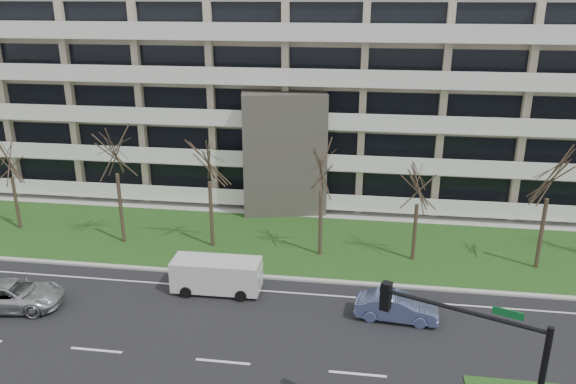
% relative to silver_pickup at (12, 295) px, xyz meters
% --- Properties ---
extents(ground, '(160.00, 160.00, 0.00)m').
position_rel_silver_pickup_xyz_m(ground, '(12.02, -2.94, -0.72)').
color(ground, black).
rests_on(ground, ground).
extents(grass_verge, '(90.00, 10.00, 0.06)m').
position_rel_silver_pickup_xyz_m(grass_verge, '(12.02, 10.06, -0.69)').
color(grass_verge, '#214B19').
rests_on(grass_verge, ground).
extents(curb, '(90.00, 0.35, 0.12)m').
position_rel_silver_pickup_xyz_m(curb, '(12.02, 5.06, -0.66)').
color(curb, '#B2B2AD').
rests_on(curb, ground).
extents(sidewalk, '(90.00, 2.00, 0.08)m').
position_rel_silver_pickup_xyz_m(sidewalk, '(12.02, 15.56, -0.68)').
color(sidewalk, '#B2B2AD').
rests_on(sidewalk, ground).
extents(lane_edge_line, '(90.00, 0.12, 0.01)m').
position_rel_silver_pickup_xyz_m(lane_edge_line, '(12.02, 3.56, -0.72)').
color(lane_edge_line, white).
rests_on(lane_edge_line, ground).
extents(apartment_building, '(60.50, 15.10, 18.75)m').
position_rel_silver_pickup_xyz_m(apartment_building, '(12.01, 22.38, 6.89)').
color(apartment_building, tan).
rests_on(apartment_building, ground).
extents(silver_pickup, '(5.48, 3.10, 1.44)m').
position_rel_silver_pickup_xyz_m(silver_pickup, '(0.00, 0.00, 0.00)').
color(silver_pickup, '#BABCC2').
rests_on(silver_pickup, ground).
extents(blue_sedan, '(4.24, 1.76, 1.37)m').
position_rel_silver_pickup_xyz_m(blue_sedan, '(19.80, 1.75, -0.04)').
color(blue_sedan, '#6677B2').
rests_on(blue_sedan, ground).
extents(white_van, '(4.87, 2.07, 1.88)m').
position_rel_silver_pickup_xyz_m(white_van, '(10.19, 3.19, 0.40)').
color(white_van, silver).
rests_on(white_van, ground).
extents(traffic_signal, '(5.20, 2.28, 6.41)m').
position_rel_silver_pickup_xyz_m(traffic_signal, '(21.94, -7.40, 3.43)').
color(traffic_signal, black).
rests_on(traffic_signal, ground).
extents(tree_1, '(3.34, 3.34, 6.68)m').
position_rel_silver_pickup_xyz_m(tree_1, '(-5.80, 9.70, 4.47)').
color(tree_1, '#382B21').
rests_on(tree_1, ground).
extents(tree_2, '(4.24, 4.24, 8.48)m').
position_rel_silver_pickup_xyz_m(tree_2, '(2.34, 8.58, 5.88)').
color(tree_2, '#382B21').
rests_on(tree_2, ground).
extents(tree_3, '(3.95, 3.95, 7.91)m').
position_rel_silver_pickup_xyz_m(tree_3, '(8.31, 8.81, 5.43)').
color(tree_3, '#382B21').
rests_on(tree_3, ground).
extents(tree_4, '(3.82, 3.82, 7.65)m').
position_rel_silver_pickup_xyz_m(tree_4, '(15.33, 8.54, 5.23)').
color(tree_4, '#382B21').
rests_on(tree_4, ground).
extents(tree_5, '(3.26, 3.26, 6.51)m').
position_rel_silver_pickup_xyz_m(tree_5, '(21.07, 8.67, 4.34)').
color(tree_5, '#382B21').
rests_on(tree_5, ground).
extents(tree_6, '(3.95, 3.95, 7.89)m').
position_rel_silver_pickup_xyz_m(tree_6, '(28.33, 8.61, 5.42)').
color(tree_6, '#382B21').
rests_on(tree_6, ground).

